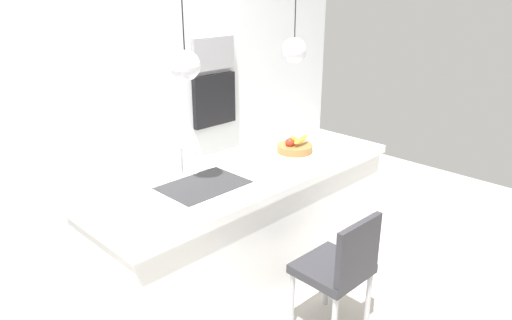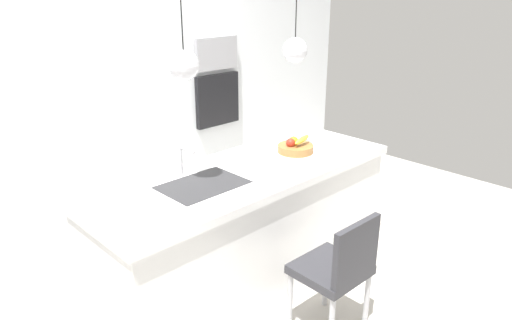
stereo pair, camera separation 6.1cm
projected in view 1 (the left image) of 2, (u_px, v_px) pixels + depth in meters
The scene contains 11 objects.
floor at pixel (247, 275), 3.78m from camera, with size 6.60×6.60×0.00m, color #BCB7AD.
back_wall at pixel (123, 84), 4.41m from camera, with size 6.00×0.10×2.60m, color white.
kitchen_island at pixel (247, 224), 3.62m from camera, with size 2.43×0.87×0.90m.
sink_basin at pixel (204, 186), 3.20m from camera, with size 0.56×0.40×0.02m, color #2D2D30.
faucet at pixel (183, 158), 3.29m from camera, with size 0.02×0.17×0.22m.
fruit_bowl at pixel (295, 147), 3.82m from camera, with size 0.29×0.29×0.15m.
microwave at pixel (212, 53), 4.99m from camera, with size 0.54×0.08×0.34m, color #9E9EA3.
oven at pixel (214, 100), 5.16m from camera, with size 0.56×0.08×0.56m, color black.
chair_near at pixel (340, 267), 2.99m from camera, with size 0.44×0.42×0.86m.
pendant_light_left at pixel (185, 65), 2.84m from camera, with size 0.19×0.19×0.79m.
pendant_light_right at pixel (294, 50), 3.51m from camera, with size 0.19×0.19×0.79m.
Camera 1 is at (-2.24, -2.32, 2.17)m, focal length 33.26 mm.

